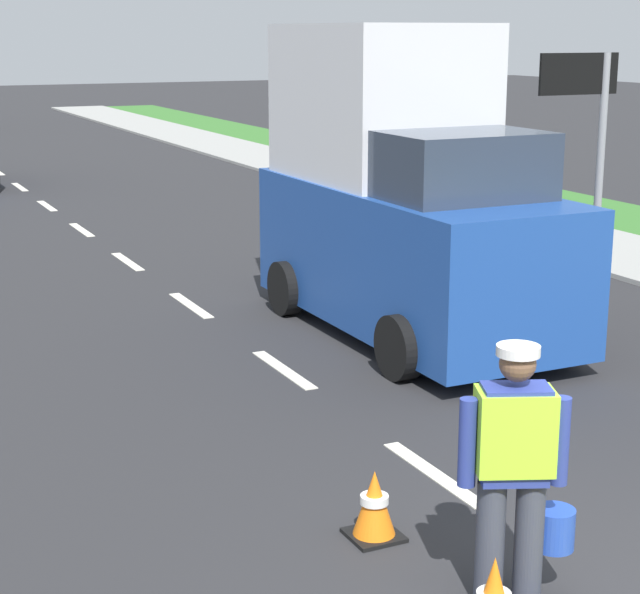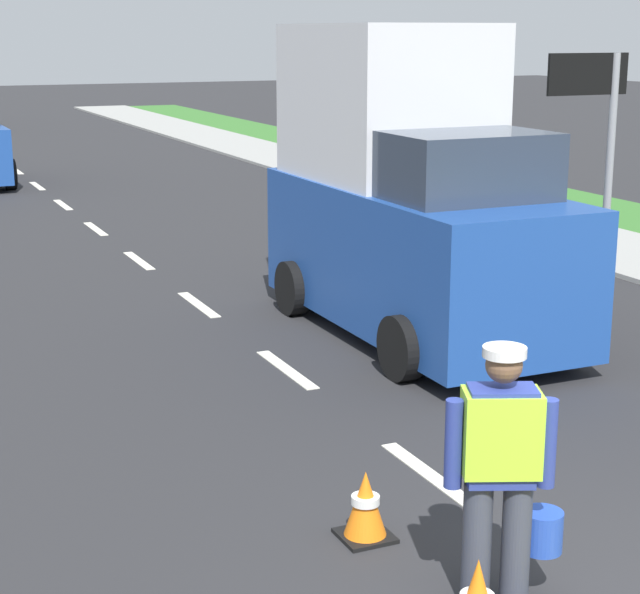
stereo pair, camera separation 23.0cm
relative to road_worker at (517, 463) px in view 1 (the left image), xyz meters
name	(u,v)px [view 1 (the left image)]	position (x,y,z in m)	size (l,w,h in m)	color
ground_plane	(17,186)	(0.61, 20.21, -0.93)	(96.00, 96.00, 0.00)	#28282B
sidewalk_right	(573,242)	(7.81, 9.21, -0.93)	(2.40, 72.00, 0.14)	#9E9E99
road_worker	(517,463)	(0.00, 0.00, 0.00)	(0.76, 0.44, 1.67)	#383D4C
lane_direction_sign	(587,119)	(5.06, 5.69, 1.48)	(1.16, 0.11, 3.20)	gray
traffic_cone_near	(374,505)	(-0.35, 1.14, -0.69)	(0.36, 0.36, 0.50)	black
delivery_truck	(404,195)	(2.52, 5.76, 0.68)	(2.16, 4.60, 3.54)	#1E4799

